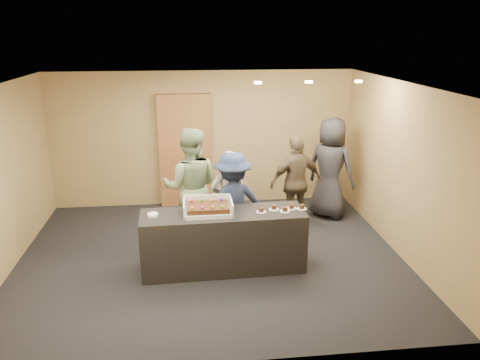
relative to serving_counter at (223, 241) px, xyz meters
The scene contains 17 objects.
room 0.99m from the serving_counter, 113.90° to the left, with size 6.04×6.00×2.70m.
serving_counter is the anchor object (origin of this frame).
storage_cabinet 2.93m from the serving_counter, 100.79° to the left, with size 1.03×0.15×2.27m, color brown.
cake_box 0.54m from the serving_counter, behind, with size 0.71×0.49×0.21m.
sheet_cake 0.59m from the serving_counter, behind, with size 0.60×0.42×0.12m.
plate_stack 1.11m from the serving_counter, behind, with size 0.15×0.15×0.04m, color white.
slice_a 0.73m from the serving_counter, ahead, with size 0.15×0.15×0.07m.
slice_b 0.90m from the serving_counter, ahead, with size 0.15×0.15×0.07m.
slice_c 1.03m from the serving_counter, ahead, with size 0.15×0.15×0.07m.
slice_d 1.13m from the serving_counter, ahead, with size 0.15×0.15×0.07m.
slice_e 1.27m from the serving_counter, ahead, with size 0.15×0.15×0.07m.
person_server_grey 0.78m from the serving_counter, 77.19° to the left, with size 0.61×0.40×1.66m, color #9B9B9F.
person_sage_man 1.22m from the serving_counter, 114.41° to the left, with size 0.95×0.74×1.96m, color gray.
person_navy_man 0.72m from the serving_counter, 70.57° to the left, with size 1.07×0.61×1.66m, color #1F2845.
person_brown_extra 2.05m from the serving_counter, 44.96° to the left, with size 1.00×0.42×1.71m, color brown.
person_dark_suit 2.91m from the serving_counter, 40.61° to the left, with size 0.94×0.61×1.92m, color #25252A.
ceiling_spotlights 2.78m from the serving_counter, 31.79° to the left, with size 1.72×0.12×0.03m.
Camera 1 is at (-0.30, -6.71, 3.45)m, focal length 35.00 mm.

